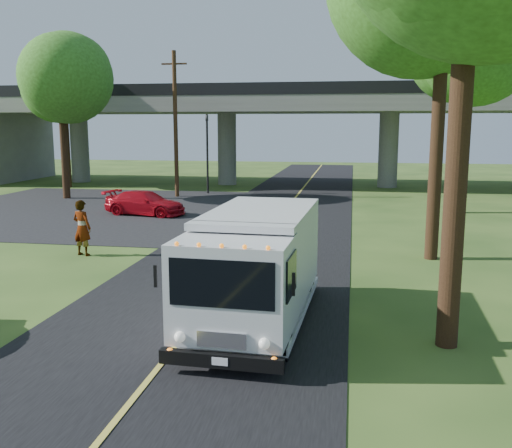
% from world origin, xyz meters
% --- Properties ---
extents(ground, '(120.00, 120.00, 0.00)m').
position_xyz_m(ground, '(0.00, 0.00, 0.00)').
color(ground, '#2B4819').
rests_on(ground, ground).
extents(road, '(7.00, 90.00, 0.02)m').
position_xyz_m(road, '(0.00, 10.00, 0.01)').
color(road, black).
rests_on(road, ground).
extents(parking_lot, '(16.00, 18.00, 0.01)m').
position_xyz_m(parking_lot, '(-11.00, 18.00, 0.01)').
color(parking_lot, black).
rests_on(parking_lot, ground).
extents(lane_line, '(0.12, 90.00, 0.01)m').
position_xyz_m(lane_line, '(0.00, 10.00, 0.03)').
color(lane_line, gold).
rests_on(lane_line, road).
extents(overpass, '(54.00, 10.00, 7.30)m').
position_xyz_m(overpass, '(0.00, 32.00, 4.56)').
color(overpass, slate).
rests_on(overpass, ground).
extents(traffic_signal, '(0.18, 0.22, 5.20)m').
position_xyz_m(traffic_signal, '(-6.00, 26.00, 3.20)').
color(traffic_signal, black).
rests_on(traffic_signal, ground).
extents(utility_pole, '(1.60, 0.26, 9.00)m').
position_xyz_m(utility_pole, '(-7.50, 24.00, 4.59)').
color(utility_pole, '#472D19').
rests_on(utility_pole, ground).
extents(tree_right_far, '(5.77, 5.67, 10.99)m').
position_xyz_m(tree_right_far, '(9.21, 19.84, 8.30)').
color(tree_right_far, '#382314').
rests_on(tree_right_far, ground).
extents(tree_left_lot, '(5.60, 5.50, 10.50)m').
position_xyz_m(tree_left_lot, '(-13.79, 21.84, 7.90)').
color(tree_left_lot, '#382314').
rests_on(tree_left_lot, ground).
extents(tree_left_far, '(5.26, 5.16, 9.89)m').
position_xyz_m(tree_left_far, '(-16.79, 27.84, 7.45)').
color(tree_left_far, '#382314').
rests_on(tree_left_far, ground).
extents(step_van, '(2.51, 6.22, 2.57)m').
position_xyz_m(step_van, '(1.39, 1.64, 1.40)').
color(step_van, silver).
rests_on(step_van, ground).
extents(red_sedan, '(4.44, 2.43, 1.22)m').
position_xyz_m(red_sedan, '(-6.83, 16.54, 0.61)').
color(red_sedan, '#AC0A16').
rests_on(red_sedan, ground).
extents(pedestrian, '(0.81, 0.64, 1.96)m').
position_xyz_m(pedestrian, '(-5.75, 7.49, 0.98)').
color(pedestrian, gray).
rests_on(pedestrian, ground).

